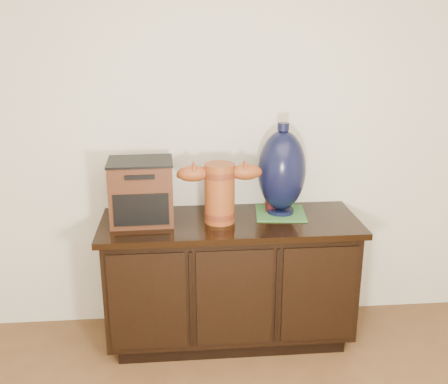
{
  "coord_description": "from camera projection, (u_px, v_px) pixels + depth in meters",
  "views": [
    {
      "loc": [
        -0.28,
        -0.53,
        1.81
      ],
      "look_at": [
        -0.04,
        2.18,
        0.94
      ],
      "focal_mm": 42.0,
      "sensor_mm": 36.0,
      "label": 1
    }
  ],
  "objects": [
    {
      "name": "spray_can",
      "position": [
        270.0,
        199.0,
        3.05
      ],
      "size": [
        0.06,
        0.06,
        0.17
      ],
      "color": "#5D1013",
      "rests_on": "sideboard"
    },
    {
      "name": "terracotta_vessel",
      "position": [
        220.0,
        190.0,
        2.88
      ],
      "size": [
        0.47,
        0.18,
        0.33
      ],
      "rotation": [
        0.0,
        0.0,
        0.02
      ],
      "color": "#99491B",
      "rests_on": "sideboard"
    },
    {
      "name": "tv_radio",
      "position": [
        141.0,
        191.0,
        2.89
      ],
      "size": [
        0.36,
        0.3,
        0.35
      ],
      "rotation": [
        0.0,
        0.0,
        0.03
      ],
      "color": "#422010",
      "rests_on": "sideboard"
    },
    {
      "name": "lamp_base",
      "position": [
        282.0,
        171.0,
        2.98
      ],
      "size": [
        0.3,
        0.3,
        0.53
      ],
      "rotation": [
        0.0,
        0.0,
        -0.11
      ],
      "color": "black",
      "rests_on": "green_mat"
    },
    {
      "name": "green_mat",
      "position": [
        280.0,
        213.0,
        3.06
      ],
      "size": [
        0.31,
        0.31,
        0.01
      ],
      "primitive_type": "cube",
      "rotation": [
        0.0,
        0.0,
        -0.11
      ],
      "color": "#367133",
      "rests_on": "sideboard"
    },
    {
      "name": "sideboard",
      "position": [
        230.0,
        279.0,
        3.07
      ],
      "size": [
        1.46,
        0.56,
        0.75
      ],
      "color": "black",
      "rests_on": "ground"
    }
  ]
}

